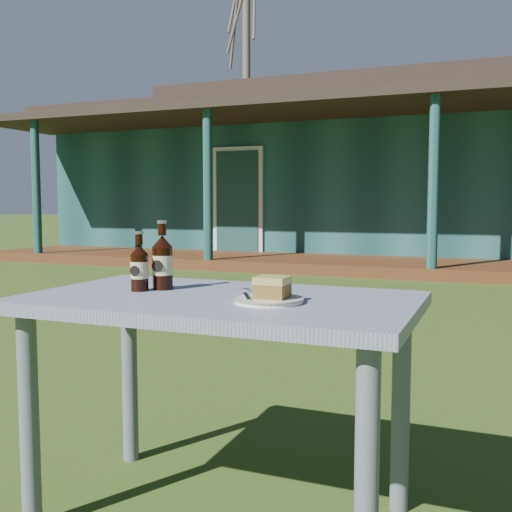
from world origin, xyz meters
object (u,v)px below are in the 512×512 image
at_px(cafe_table, 220,328).
at_px(cake_slice, 272,287).
at_px(cola_bottle_far, 139,267).
at_px(cola_bottle_near, 162,262).
at_px(plate, 269,300).

distance_m(cafe_table, cake_slice, 0.25).
bearing_deg(cola_bottle_far, cola_bottle_near, 49.08).
distance_m(plate, cake_slice, 0.04).
xyz_separation_m(cafe_table, cola_bottle_near, (-0.24, 0.06, 0.19)).
xyz_separation_m(cafe_table, cola_bottle_far, (-0.29, -0.00, 0.18)).
relative_size(cafe_table, plate, 5.88).
distance_m(cola_bottle_near, cola_bottle_far, 0.08).
bearing_deg(cola_bottle_far, cake_slice, -6.12).
bearing_deg(plate, cola_bottle_near, 164.51).
height_order(plate, cake_slice, cake_slice).
distance_m(plate, cola_bottle_near, 0.45).
bearing_deg(cola_bottle_near, plate, -15.49).
height_order(cafe_table, cola_bottle_near, cola_bottle_near).
height_order(cola_bottle_near, cola_bottle_far, cola_bottle_near).
height_order(cake_slice, cola_bottle_near, cola_bottle_near).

